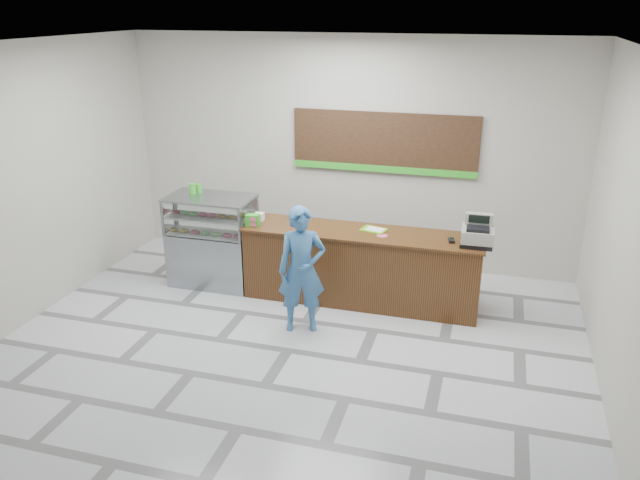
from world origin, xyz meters
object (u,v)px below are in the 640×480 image
(cash_register, at_px, (478,234))
(serving_tray, at_px, (374,230))
(sales_counter, at_px, (361,267))
(display_case, at_px, (212,240))
(customer, at_px, (302,270))

(cash_register, relative_size, serving_tray, 1.16)
(sales_counter, xyz_separation_m, display_case, (-2.22, -0.00, 0.16))
(sales_counter, distance_m, serving_tray, 0.55)
(display_case, relative_size, cash_register, 3.05)
(customer, bearing_deg, sales_counter, 41.07)
(sales_counter, xyz_separation_m, cash_register, (1.50, -0.06, 0.66))
(cash_register, bearing_deg, serving_tray, 171.56)
(serving_tray, relative_size, customer, 0.23)
(serving_tray, height_order, customer, customer)
(sales_counter, bearing_deg, display_case, -179.99)
(customer, bearing_deg, display_case, 130.78)
(serving_tray, bearing_deg, display_case, -163.92)
(sales_counter, bearing_deg, cash_register, -2.19)
(sales_counter, distance_m, display_case, 2.23)
(cash_register, bearing_deg, sales_counter, 175.61)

